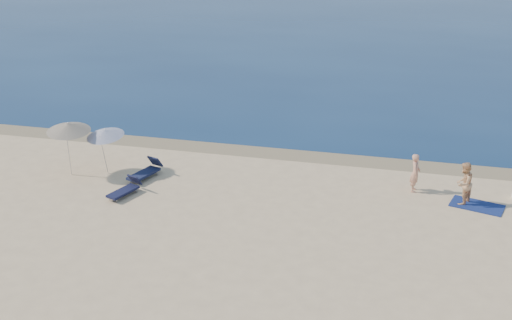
% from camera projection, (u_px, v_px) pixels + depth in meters
% --- Properties ---
extents(wet_sand_strip, '(240.00, 1.60, 0.00)m').
position_uv_depth(wet_sand_strip, '(352.00, 160.00, 29.22)').
color(wet_sand_strip, '#847254').
rests_on(wet_sand_strip, ground).
extents(person_left, '(0.41, 0.60, 1.60)m').
position_uv_depth(person_left, '(415.00, 173.00, 25.85)').
color(person_left, tan).
rests_on(person_left, ground).
extents(person_right, '(0.97, 1.04, 1.72)m').
position_uv_depth(person_right, '(464.00, 183.00, 24.76)').
color(person_right, tan).
rests_on(person_right, ground).
extents(beach_towel, '(2.19, 1.59, 0.03)m').
position_uv_depth(beach_towel, '(477.00, 206.00, 24.87)').
color(beach_towel, navy).
rests_on(beach_towel, ground).
extents(umbrella_near, '(2.08, 2.09, 2.10)m').
position_uv_depth(umbrella_near, '(105.00, 133.00, 27.25)').
color(umbrella_near, silver).
rests_on(umbrella_near, ground).
extents(umbrella_far, '(2.43, 2.44, 2.45)m').
position_uv_depth(umbrella_far, '(68.00, 127.00, 26.92)').
color(umbrella_far, silver).
rests_on(umbrella_far, ground).
extents(lounger_left, '(1.10, 1.85, 0.78)m').
position_uv_depth(lounger_left, '(146.00, 172.00, 27.26)').
color(lounger_left, '#151B3A').
rests_on(lounger_left, ground).
extents(lounger_right, '(1.02, 1.65, 0.69)m').
position_uv_depth(lounger_right, '(125.00, 189.00, 25.68)').
color(lounger_right, '#131634').
rests_on(lounger_right, ground).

